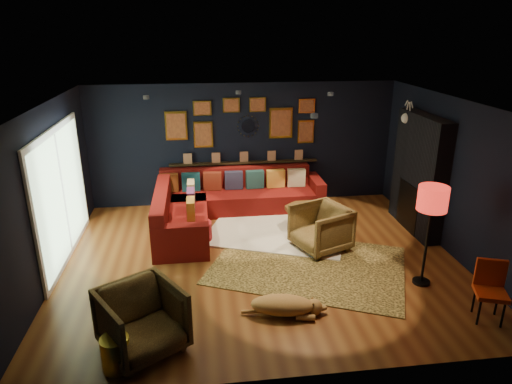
{
  "coord_description": "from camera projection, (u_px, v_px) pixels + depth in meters",
  "views": [
    {
      "loc": [
        -0.96,
        -6.74,
        3.69
      ],
      "look_at": [
        -0.05,
        0.3,
        1.1
      ],
      "focal_mm": 32.0,
      "sensor_mm": 36.0,
      "label": 1
    }
  ],
  "objects": [
    {
      "name": "floor",
      "position": [
        261.0,
        259.0,
        7.66
      ],
      "size": [
        6.5,
        6.5,
        0.0
      ],
      "primitive_type": "plane",
      "color": "brown",
      "rests_on": "ground"
    },
    {
      "name": "room_walls",
      "position": [
        261.0,
        169.0,
        7.11
      ],
      "size": [
        6.5,
        6.5,
        6.5
      ],
      "color": "black",
      "rests_on": "ground"
    },
    {
      "name": "sectional",
      "position": [
        218.0,
        204.0,
        9.16
      ],
      "size": [
        3.41,
        2.69,
        0.86
      ],
      "color": "#69080E",
      "rests_on": "ground"
    },
    {
      "name": "ledge",
      "position": [
        244.0,
        162.0,
        9.84
      ],
      "size": [
        3.2,
        0.12,
        0.04
      ],
      "primitive_type": "cube",
      "color": "black",
      "rests_on": "room_walls"
    },
    {
      "name": "gallery_wall",
      "position": [
        243.0,
        121.0,
        9.57
      ],
      "size": [
        3.15,
        0.04,
        1.02
      ],
      "color": "gold",
      "rests_on": "room_walls"
    },
    {
      "name": "sunburst_mirror",
      "position": [
        248.0,
        126.0,
        9.62
      ],
      "size": [
        0.47,
        0.16,
        0.47
      ],
      "color": "silver",
      "rests_on": "room_walls"
    },
    {
      "name": "fireplace",
      "position": [
        418.0,
        178.0,
        8.52
      ],
      "size": [
        0.31,
        1.6,
        2.2
      ],
      "color": "black",
      "rests_on": "ground"
    },
    {
      "name": "deer_head",
      "position": [
        415.0,
        118.0,
        8.64
      ],
      "size": [
        0.5,
        0.28,
        0.45
      ],
      "color": "white",
      "rests_on": "fireplace"
    },
    {
      "name": "sliding_door",
      "position": [
        62.0,
        194.0,
        7.45
      ],
      "size": [
        0.06,
        2.8,
        2.2
      ],
      "color": "white",
      "rests_on": "ground"
    },
    {
      "name": "ceiling_spots",
      "position": [
        255.0,
        99.0,
        7.53
      ],
      "size": [
        3.3,
        2.5,
        0.06
      ],
      "color": "black",
      "rests_on": "room_walls"
    },
    {
      "name": "shag_rug",
      "position": [
        277.0,
        231.0,
        8.67
      ],
      "size": [
        2.99,
        2.6,
        0.03
      ],
      "primitive_type": "cube",
      "rotation": [
        0.0,
        0.0,
        -0.37
      ],
      "color": "silver",
      "rests_on": "ground"
    },
    {
      "name": "leopard_rug",
      "position": [
        308.0,
        265.0,
        7.47
      ],
      "size": [
        3.64,
        3.21,
        0.02
      ],
      "primitive_type": "cube",
      "rotation": [
        0.0,
        0.0,
        -0.42
      ],
      "color": "tan",
      "rests_on": "ground"
    },
    {
      "name": "coffee_table",
      "position": [
        304.0,
        210.0,
        8.8
      ],
      "size": [
        0.96,
        0.85,
        0.4
      ],
      "rotation": [
        0.0,
        0.0,
        0.38
      ],
      "color": "brown",
      "rests_on": "shag_rug"
    },
    {
      "name": "pouf",
      "position": [
        198.0,
        231.0,
        8.27
      ],
      "size": [
        0.49,
        0.49,
        0.32
      ],
      "primitive_type": "cylinder",
      "color": "maroon",
      "rests_on": "shag_rug"
    },
    {
      "name": "armchair_left",
      "position": [
        142.0,
        317.0,
        5.39
      ],
      "size": [
        1.17,
        1.16,
        0.9
      ],
      "primitive_type": "imported",
      "rotation": [
        0.0,
        0.0,
        0.56
      ],
      "color": "#A67F3C",
      "rests_on": "ground"
    },
    {
      "name": "armchair_right",
      "position": [
        321.0,
        226.0,
        7.89
      ],
      "size": [
        1.05,
        1.08,
        0.87
      ],
      "primitive_type": "imported",
      "rotation": [
        0.0,
        0.0,
        -1.18
      ],
      "color": "#A67F3C",
      "rests_on": "ground"
    },
    {
      "name": "gold_stool",
      "position": [
        116.0,
        353.0,
        5.16
      ],
      "size": [
        0.33,
        0.33,
        0.41
      ],
      "primitive_type": "cylinder",
      "color": "gold",
      "rests_on": "ground"
    },
    {
      "name": "orange_chair",
      "position": [
        490.0,
        285.0,
        5.99
      ],
      "size": [
        0.49,
        0.49,
        0.82
      ],
      "rotation": [
        0.0,
        0.0,
        -0.34
      ],
      "color": "black",
      "rests_on": "ground"
    },
    {
      "name": "floor_lamp",
      "position": [
        432.0,
        203.0,
        6.51
      ],
      "size": [
        0.43,
        0.43,
        1.56
      ],
      "color": "black",
      "rests_on": "ground"
    },
    {
      "name": "dog",
      "position": [
        282.0,
        302.0,
        6.13
      ],
      "size": [
        1.26,
        0.78,
        0.37
      ],
      "primitive_type": null,
      "rotation": [
        0.0,
        0.0,
        -0.19
      ],
      "color": "#B9824A",
      "rests_on": "leopard_rug"
    }
  ]
}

